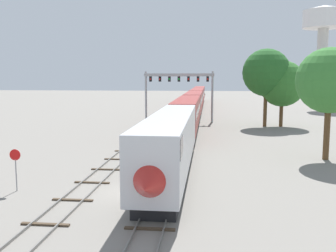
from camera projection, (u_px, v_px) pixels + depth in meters
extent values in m
plane|color=gray|center=(134.00, 193.00, 25.26)|extent=(400.00, 400.00, 0.00)
cube|color=slate|center=(192.00, 112.00, 84.30)|extent=(0.07, 200.00, 0.16)
cube|color=slate|center=(199.00, 112.00, 84.14)|extent=(0.07, 200.00, 0.16)
cube|color=#473828|center=(150.00, 229.00, 19.13)|extent=(2.60, 0.24, 0.10)
cube|color=#473828|center=(160.00, 203.00, 23.07)|extent=(2.60, 0.24, 0.10)
cube|color=#473828|center=(167.00, 185.00, 27.02)|extent=(2.60, 0.24, 0.10)
cube|color=#473828|center=(172.00, 171.00, 30.96)|extent=(2.60, 0.24, 0.10)
cube|color=#473828|center=(176.00, 161.00, 34.91)|extent=(2.60, 0.24, 0.10)
cube|color=#473828|center=(180.00, 152.00, 38.85)|extent=(2.60, 0.24, 0.10)
cube|color=#473828|center=(182.00, 145.00, 42.80)|extent=(2.60, 0.24, 0.10)
cube|color=#473828|center=(185.00, 140.00, 46.74)|extent=(2.60, 0.24, 0.10)
cube|color=#473828|center=(187.00, 135.00, 50.69)|extent=(2.60, 0.24, 0.10)
cube|color=#473828|center=(188.00, 131.00, 54.63)|extent=(2.60, 0.24, 0.10)
cube|color=#473828|center=(190.00, 127.00, 58.58)|extent=(2.60, 0.24, 0.10)
cube|color=#473828|center=(191.00, 124.00, 62.52)|extent=(2.60, 0.24, 0.10)
cube|color=#473828|center=(192.00, 121.00, 66.47)|extent=(2.60, 0.24, 0.10)
cube|color=#473828|center=(193.00, 119.00, 70.42)|extent=(2.60, 0.24, 0.10)
cube|color=#473828|center=(194.00, 117.00, 74.36)|extent=(2.60, 0.24, 0.10)
cube|color=#473828|center=(194.00, 115.00, 78.31)|extent=(2.60, 0.24, 0.10)
cube|color=#473828|center=(195.00, 113.00, 82.25)|extent=(2.60, 0.24, 0.10)
cube|color=#473828|center=(196.00, 111.00, 86.20)|extent=(2.60, 0.24, 0.10)
cube|color=#473828|center=(196.00, 110.00, 90.14)|extent=(2.60, 0.24, 0.10)
cube|color=#473828|center=(197.00, 109.00, 94.09)|extent=(2.60, 0.24, 0.10)
cube|color=#473828|center=(197.00, 107.00, 98.03)|extent=(2.60, 0.24, 0.10)
cube|color=#473828|center=(198.00, 106.00, 101.98)|extent=(2.60, 0.24, 0.10)
cube|color=#473828|center=(198.00, 105.00, 105.92)|extent=(2.60, 0.24, 0.10)
cube|color=#473828|center=(199.00, 104.00, 109.87)|extent=(2.60, 0.24, 0.10)
cube|color=#473828|center=(199.00, 103.00, 113.81)|extent=(2.60, 0.24, 0.10)
cube|color=#473828|center=(199.00, 102.00, 117.76)|extent=(2.60, 0.24, 0.10)
cube|color=#473828|center=(200.00, 102.00, 121.70)|extent=(2.60, 0.24, 0.10)
cube|color=#473828|center=(200.00, 101.00, 125.65)|extent=(2.60, 0.24, 0.10)
cube|color=#473828|center=(200.00, 100.00, 129.60)|extent=(2.60, 0.24, 0.10)
cube|color=#473828|center=(200.00, 99.00, 133.54)|extent=(2.60, 0.24, 0.10)
cube|color=#473828|center=(201.00, 99.00, 137.49)|extent=(2.60, 0.24, 0.10)
cube|color=#473828|center=(201.00, 98.00, 141.43)|extent=(2.60, 0.24, 0.10)
cube|color=#473828|center=(201.00, 98.00, 145.38)|extent=(2.60, 0.24, 0.10)
cube|color=#473828|center=(201.00, 97.00, 149.32)|extent=(2.60, 0.24, 0.10)
cube|color=#473828|center=(201.00, 97.00, 153.27)|extent=(2.60, 0.24, 0.10)
cube|color=#473828|center=(202.00, 96.00, 157.21)|extent=(2.60, 0.24, 0.10)
cube|color=#473828|center=(202.00, 96.00, 161.16)|extent=(2.60, 0.24, 0.10)
cube|color=#473828|center=(202.00, 95.00, 165.10)|extent=(2.60, 0.24, 0.10)
cube|color=#473828|center=(202.00, 95.00, 169.05)|extent=(2.60, 0.24, 0.10)
cube|color=#473828|center=(202.00, 95.00, 172.99)|extent=(2.60, 0.24, 0.10)
cube|color=#473828|center=(202.00, 94.00, 176.94)|extent=(2.60, 0.24, 0.10)
cube|color=#473828|center=(203.00, 94.00, 180.88)|extent=(2.60, 0.24, 0.10)
cube|color=slate|center=(155.00, 122.00, 65.15)|extent=(0.07, 160.00, 0.16)
cube|color=slate|center=(163.00, 122.00, 65.00)|extent=(0.07, 160.00, 0.16)
cube|color=#473828|center=(45.00, 224.00, 19.71)|extent=(2.60, 0.24, 0.10)
cube|color=#473828|center=(73.00, 200.00, 23.65)|extent=(2.60, 0.24, 0.10)
cube|color=#473828|center=(92.00, 182.00, 27.60)|extent=(2.60, 0.24, 0.10)
cube|color=#473828|center=(107.00, 169.00, 31.54)|extent=(2.60, 0.24, 0.10)
cube|color=#473828|center=(118.00, 159.00, 35.49)|extent=(2.60, 0.24, 0.10)
cube|color=#473828|center=(127.00, 151.00, 39.43)|extent=(2.60, 0.24, 0.10)
cube|color=#473828|center=(135.00, 144.00, 43.38)|extent=(2.60, 0.24, 0.10)
cube|color=#473828|center=(141.00, 139.00, 47.32)|extent=(2.60, 0.24, 0.10)
cube|color=#473828|center=(146.00, 134.00, 51.27)|extent=(2.60, 0.24, 0.10)
cube|color=#473828|center=(151.00, 130.00, 55.22)|extent=(2.60, 0.24, 0.10)
cube|color=#473828|center=(154.00, 127.00, 59.16)|extent=(2.60, 0.24, 0.10)
cube|color=#473828|center=(158.00, 124.00, 63.11)|extent=(2.60, 0.24, 0.10)
cube|color=#473828|center=(161.00, 121.00, 67.05)|extent=(2.60, 0.24, 0.10)
cube|color=#473828|center=(163.00, 119.00, 71.00)|extent=(2.60, 0.24, 0.10)
cube|color=#473828|center=(166.00, 116.00, 74.94)|extent=(2.60, 0.24, 0.10)
cube|color=#473828|center=(168.00, 114.00, 78.89)|extent=(2.60, 0.24, 0.10)
cube|color=#473828|center=(170.00, 113.00, 82.83)|extent=(2.60, 0.24, 0.10)
cube|color=#473828|center=(172.00, 111.00, 86.78)|extent=(2.60, 0.24, 0.10)
cube|color=#473828|center=(173.00, 110.00, 90.72)|extent=(2.60, 0.24, 0.10)
cube|color=#473828|center=(175.00, 108.00, 94.67)|extent=(2.60, 0.24, 0.10)
cube|color=#473828|center=(176.00, 107.00, 98.61)|extent=(2.60, 0.24, 0.10)
cube|color=#473828|center=(177.00, 106.00, 102.56)|extent=(2.60, 0.24, 0.10)
cube|color=#473828|center=(179.00, 105.00, 106.50)|extent=(2.60, 0.24, 0.10)
cube|color=#473828|center=(180.00, 104.00, 110.45)|extent=(2.60, 0.24, 0.10)
cube|color=#473828|center=(181.00, 103.00, 114.40)|extent=(2.60, 0.24, 0.10)
cube|color=#473828|center=(182.00, 102.00, 118.34)|extent=(2.60, 0.24, 0.10)
cube|color=#473828|center=(183.00, 101.00, 122.29)|extent=(2.60, 0.24, 0.10)
cube|color=#473828|center=(183.00, 101.00, 126.23)|extent=(2.60, 0.24, 0.10)
cube|color=#473828|center=(184.00, 100.00, 130.18)|extent=(2.60, 0.24, 0.10)
cube|color=#473828|center=(185.00, 99.00, 134.12)|extent=(2.60, 0.24, 0.10)
cube|color=#473828|center=(186.00, 99.00, 138.07)|extent=(2.60, 0.24, 0.10)
cube|color=#473828|center=(186.00, 98.00, 142.01)|extent=(2.60, 0.24, 0.10)
cube|color=silver|center=(171.00, 139.00, 29.48)|extent=(3.00, 21.72, 3.80)
cone|color=#B2231E|center=(149.00, 183.00, 18.62)|extent=(2.88, 2.60, 2.88)
cube|color=black|center=(153.00, 147.00, 19.81)|extent=(3.04, 1.80, 1.10)
cube|color=black|center=(171.00, 169.00, 29.78)|extent=(2.52, 19.54, 1.00)
cube|color=maroon|center=(187.00, 113.00, 51.88)|extent=(3.00, 21.72, 3.80)
cube|color=black|center=(187.00, 110.00, 51.83)|extent=(3.04, 19.98, 0.90)
cube|color=black|center=(187.00, 130.00, 52.18)|extent=(2.52, 19.54, 1.00)
cube|color=maroon|center=(194.00, 102.00, 74.29)|extent=(3.00, 21.72, 3.80)
cube|color=black|center=(194.00, 100.00, 74.24)|extent=(3.04, 19.98, 0.90)
cube|color=black|center=(194.00, 114.00, 74.59)|extent=(2.52, 19.54, 1.00)
cube|color=maroon|center=(197.00, 96.00, 96.69)|extent=(3.00, 21.72, 3.80)
cube|color=black|center=(197.00, 95.00, 96.64)|extent=(3.04, 19.98, 0.90)
cube|color=black|center=(197.00, 106.00, 97.00)|extent=(2.52, 19.54, 1.00)
cube|color=maroon|center=(199.00, 93.00, 119.10)|extent=(3.00, 21.72, 3.80)
cube|color=black|center=(199.00, 92.00, 119.05)|extent=(3.04, 19.98, 0.90)
cube|color=black|center=(199.00, 101.00, 119.40)|extent=(2.52, 19.54, 1.00)
cylinder|color=#999BA0|center=(146.00, 97.00, 65.97)|extent=(0.36, 0.36, 8.72)
cylinder|color=#999BA0|center=(212.00, 97.00, 64.76)|extent=(0.36, 0.36, 8.72)
cube|color=#999BA0|center=(179.00, 75.00, 64.89)|extent=(12.10, 0.36, 0.50)
cube|color=black|center=(151.00, 79.00, 65.55)|extent=(0.44, 0.32, 0.90)
sphere|color=red|center=(150.00, 79.00, 65.36)|extent=(0.28, 0.28, 0.28)
cube|color=black|center=(160.00, 79.00, 65.37)|extent=(0.44, 0.32, 0.90)
sphere|color=red|center=(160.00, 79.00, 65.19)|extent=(0.28, 0.28, 0.28)
cube|color=black|center=(169.00, 79.00, 65.20)|extent=(0.44, 0.32, 0.90)
sphere|color=green|center=(169.00, 79.00, 65.01)|extent=(0.28, 0.28, 0.28)
cube|color=black|center=(179.00, 79.00, 65.03)|extent=(0.44, 0.32, 0.90)
sphere|color=green|center=(179.00, 79.00, 64.84)|extent=(0.28, 0.28, 0.28)
cube|color=black|center=(188.00, 79.00, 64.85)|extent=(0.44, 0.32, 0.90)
sphere|color=red|center=(188.00, 79.00, 64.67)|extent=(0.28, 0.28, 0.28)
cube|color=black|center=(198.00, 79.00, 64.68)|extent=(0.44, 0.32, 0.90)
sphere|color=red|center=(198.00, 79.00, 64.49)|extent=(0.28, 0.28, 0.28)
cube|color=black|center=(208.00, 79.00, 64.51)|extent=(0.44, 0.32, 0.90)
sphere|color=red|center=(208.00, 79.00, 64.32)|extent=(0.28, 0.28, 0.28)
cylinder|color=beige|center=(321.00, 69.00, 94.99)|extent=(2.60, 2.60, 19.88)
cylinder|color=white|center=(324.00, 19.00, 93.47)|extent=(10.04, 10.04, 4.27)
cone|color=white|center=(324.00, 8.00, 93.12)|extent=(10.24, 10.24, 1.20)
cylinder|color=gray|center=(16.00, 175.00, 25.58)|extent=(0.08, 0.08, 2.20)
cylinder|color=red|center=(15.00, 155.00, 25.38)|extent=(0.76, 0.03, 0.76)
cylinder|color=brown|center=(327.00, 132.00, 35.28)|extent=(0.56, 0.56, 5.28)
sphere|color=#387A33|center=(330.00, 80.00, 34.68)|extent=(6.06, 6.06, 6.06)
cylinder|color=brown|center=(265.00, 108.00, 59.43)|extent=(0.56, 0.56, 5.86)
sphere|color=#235B23|center=(266.00, 73.00, 58.74)|extent=(7.38, 7.38, 7.38)
cylinder|color=brown|center=(281.00, 113.00, 59.53)|extent=(0.56, 0.56, 4.22)
sphere|color=#2D6B28|center=(282.00, 84.00, 58.94)|extent=(7.13, 7.13, 7.13)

